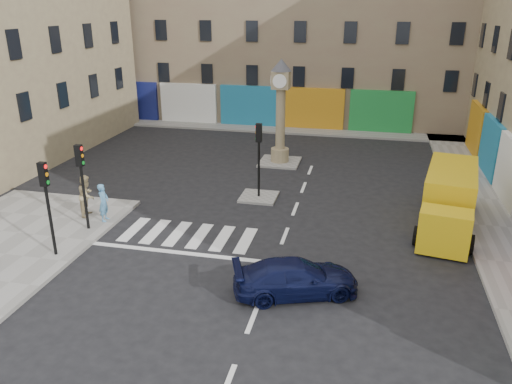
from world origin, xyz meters
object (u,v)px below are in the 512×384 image
(yellow_van, at_px, (449,199))
(pedestrian_blue, at_px, (104,202))
(pedestrian_tan, at_px, (87,195))
(clock_pillar, at_px, (281,105))
(traffic_light_left_near, at_px, (46,194))
(traffic_light_island, at_px, (259,148))
(traffic_light_left_far, at_px, (82,174))
(navy_sedan, at_px, (296,278))

(yellow_van, bearing_deg, pedestrian_blue, -157.86)
(pedestrian_blue, bearing_deg, yellow_van, -84.06)
(pedestrian_tan, bearing_deg, clock_pillar, -46.42)
(pedestrian_tan, bearing_deg, pedestrian_blue, -121.94)
(yellow_van, bearing_deg, clock_pillar, 150.24)
(pedestrian_blue, bearing_deg, pedestrian_tan, 63.45)
(traffic_light_left_near, distance_m, clock_pillar, 15.19)
(traffic_light_island, distance_m, yellow_van, 8.97)
(traffic_light_left_far, xyz_separation_m, yellow_van, (15.06, 4.10, -1.42))
(traffic_light_left_near, bearing_deg, pedestrian_tan, 100.98)
(traffic_light_left_far, xyz_separation_m, pedestrian_tan, (-0.72, 1.30, -1.52))
(traffic_light_left_near, xyz_separation_m, yellow_van, (15.06, 6.50, -1.42))
(pedestrian_tan, bearing_deg, navy_sedan, -124.24)
(traffic_light_left_near, relative_size, clock_pillar, 0.61)
(traffic_light_island, xyz_separation_m, yellow_van, (8.76, -1.30, -1.39))
(clock_pillar, relative_size, yellow_van, 0.89)
(navy_sedan, bearing_deg, traffic_light_island, -0.28)
(navy_sedan, height_order, pedestrian_tan, pedestrian_tan)
(traffic_light_left_far, relative_size, pedestrian_tan, 1.94)
(pedestrian_blue, bearing_deg, clock_pillar, -36.03)
(traffic_light_left_far, xyz_separation_m, clock_pillar, (6.30, 11.40, 0.93))
(clock_pillar, xyz_separation_m, pedestrian_blue, (-6.00, -10.47, -2.55))
(traffic_light_left_near, height_order, traffic_light_left_far, same)
(navy_sedan, relative_size, pedestrian_tan, 2.20)
(yellow_van, height_order, pedestrian_tan, yellow_van)
(traffic_light_left_far, bearing_deg, pedestrian_blue, 72.06)
(clock_pillar, bearing_deg, pedestrian_tan, -124.82)
(traffic_light_left_near, bearing_deg, yellow_van, 23.35)
(navy_sedan, distance_m, pedestrian_blue, 9.88)
(traffic_light_left_near, relative_size, navy_sedan, 0.88)
(yellow_van, bearing_deg, navy_sedan, -118.97)
(clock_pillar, distance_m, pedestrian_blue, 12.33)
(traffic_light_island, height_order, navy_sedan, traffic_light_island)
(traffic_light_left_far, bearing_deg, traffic_light_left_near, -90.00)
(navy_sedan, bearing_deg, clock_pillar, -8.49)
(traffic_light_left_far, relative_size, navy_sedan, 0.88)
(navy_sedan, xyz_separation_m, yellow_van, (5.67, 7.02, 0.59))
(traffic_light_island, height_order, yellow_van, traffic_light_island)
(pedestrian_tan, bearing_deg, traffic_light_island, -71.34)
(clock_pillar, bearing_deg, traffic_light_left_near, -114.55)
(traffic_light_left_far, relative_size, yellow_van, 0.54)
(traffic_light_left_near, relative_size, pedestrian_blue, 2.17)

